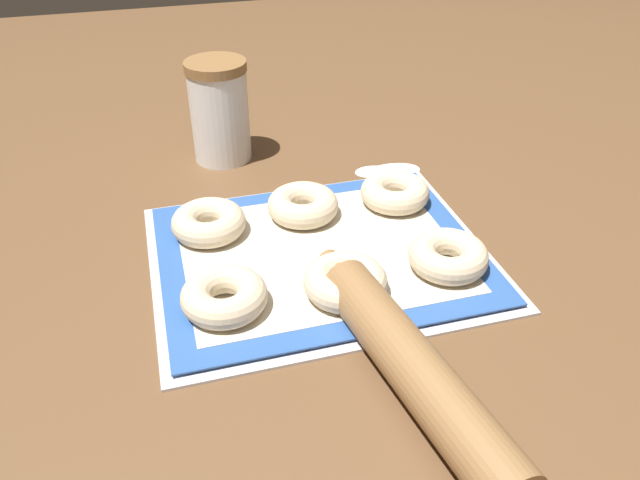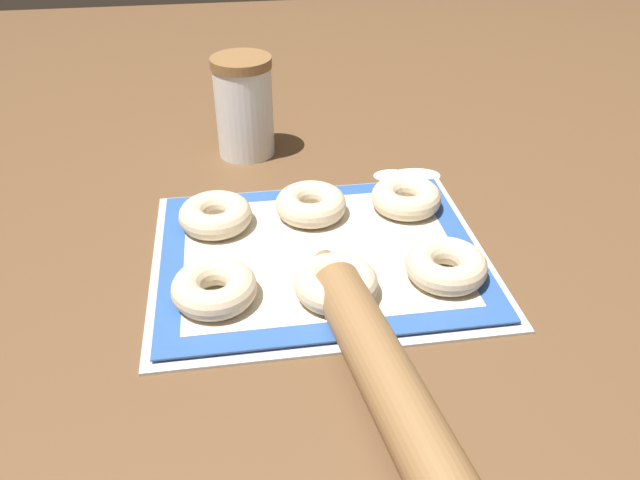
# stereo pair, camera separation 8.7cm
# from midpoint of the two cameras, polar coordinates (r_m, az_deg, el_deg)

# --- Properties ---
(ground_plane) EXTENTS (2.80, 2.80, 0.00)m
(ground_plane) POSITION_cam_midpoint_polar(r_m,az_deg,el_deg) (0.84, 3.74, -1.90)
(ground_plane) COLOR brown
(baking_tray) EXTENTS (0.45, 0.37, 0.01)m
(baking_tray) POSITION_cam_midpoint_polar(r_m,az_deg,el_deg) (0.84, 2.95, -1.53)
(baking_tray) COLOR silver
(baking_tray) RESTS_ON ground_plane
(baking_mat) EXTENTS (0.42, 0.34, 0.00)m
(baking_mat) POSITION_cam_midpoint_polar(r_m,az_deg,el_deg) (0.84, 2.96, -1.24)
(baking_mat) COLOR #2D569E
(baking_mat) RESTS_ON baking_tray
(bagel_front_left) EXTENTS (0.10, 0.10, 0.04)m
(bagel_front_left) POSITION_cam_midpoint_polar(r_m,az_deg,el_deg) (0.75, -6.40, -4.49)
(bagel_front_left) COLOR beige
(bagel_front_left) RESTS_ON baking_mat
(bagel_front_center) EXTENTS (0.10, 0.10, 0.04)m
(bagel_front_center) POSITION_cam_midpoint_polar(r_m,az_deg,el_deg) (0.75, 4.77, -4.09)
(bagel_front_center) COLOR beige
(bagel_front_center) RESTS_ON baking_mat
(bagel_front_right) EXTENTS (0.10, 0.10, 0.04)m
(bagel_front_right) POSITION_cam_midpoint_polar(r_m,az_deg,el_deg) (0.81, 14.52, -2.39)
(bagel_front_right) COLOR beige
(bagel_front_right) RESTS_ON baking_mat
(bagel_back_left) EXTENTS (0.10, 0.10, 0.04)m
(bagel_back_left) POSITION_cam_midpoint_polar(r_m,az_deg,el_deg) (0.88, -6.79, 2.20)
(bagel_back_left) COLOR beige
(bagel_back_left) RESTS_ON baking_mat
(bagel_back_center) EXTENTS (0.10, 0.10, 0.04)m
(bagel_back_center) POSITION_cam_midpoint_polar(r_m,az_deg,el_deg) (0.90, 1.91, 3.21)
(bagel_back_center) COLOR beige
(bagel_back_center) RESTS_ON baking_mat
(bagel_back_right) EXTENTS (0.10, 0.10, 0.04)m
(bagel_back_right) POSITION_cam_midpoint_polar(r_m,az_deg,el_deg) (0.93, 10.53, 3.76)
(bagel_back_right) COLOR beige
(bagel_back_right) RESTS_ON baking_mat
(flour_canister) EXTENTS (0.10, 0.10, 0.17)m
(flour_canister) POSITION_cam_midpoint_polar(r_m,az_deg,el_deg) (1.08, -4.64, 12.00)
(flour_canister) COLOR white
(flour_canister) RESTS_ON ground_plane
(rolling_pin) EXTENTS (0.11, 0.42, 0.06)m
(rolling_pin) POSITION_cam_midpoint_polar(r_m,az_deg,el_deg) (0.65, 10.01, -12.46)
(rolling_pin) COLOR olive
(rolling_pin) RESTS_ON ground_plane
(flour_patch_near) EXTENTS (0.10, 0.05, 0.00)m
(flour_patch_near) POSITION_cam_midpoint_polar(r_m,az_deg,el_deg) (1.05, 10.79, 5.74)
(flour_patch_near) COLOR white
(flour_patch_near) RESTS_ON ground_plane
(flour_patch_far) EXTENTS (0.06, 0.04, 0.00)m
(flour_patch_far) POSITION_cam_midpoint_polar(r_m,az_deg,el_deg) (1.05, 8.86, 5.87)
(flour_patch_far) COLOR white
(flour_patch_far) RESTS_ON ground_plane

